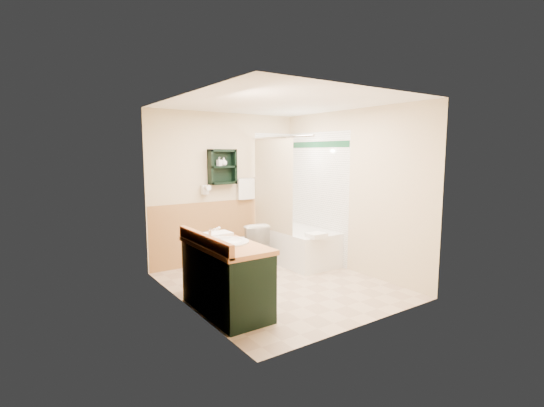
{
  "coord_description": "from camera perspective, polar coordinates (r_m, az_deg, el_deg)",
  "views": [
    {
      "loc": [
        -2.98,
        -4.16,
        1.78
      ],
      "look_at": [
        0.02,
        0.2,
        1.09
      ],
      "focal_mm": 26.0,
      "sensor_mm": 36.0,
      "label": 1
    }
  ],
  "objects": [
    {
      "name": "soap_bottle_a",
      "position": [
        6.24,
        -7.65,
        5.71
      ],
      "size": [
        0.1,
        0.15,
        0.06
      ],
      "primitive_type": "imported",
      "rotation": [
        0.0,
        0.0,
        0.32
      ],
      "color": "white",
      "rests_on": "wall_shelf"
    },
    {
      "name": "counter_towel",
      "position": [
        4.76,
        -7.8,
        -4.41
      ],
      "size": [
        0.3,
        0.23,
        0.04
      ],
      "primitive_type": "cube",
      "color": "white",
      "rests_on": "vanity"
    },
    {
      "name": "ceiling",
      "position": [
        5.16,
        1.12,
        14.6
      ],
      "size": [
        2.6,
        3.0,
        0.04
      ],
      "primitive_type": "cube",
      "color": "white",
      "rests_on": "back_wall"
    },
    {
      "name": "shower_curtain",
      "position": [
        6.21,
        0.09,
        1.64
      ],
      "size": [
        1.05,
        1.05,
        1.7
      ],
      "primitive_type": null,
      "color": "beige",
      "rests_on": "curtain_rod"
    },
    {
      "name": "right_wall",
      "position": [
        6.01,
        11.38,
        1.78
      ],
      "size": [
        0.04,
        3.0,
        2.4
      ],
      "primitive_type": "cube",
      "color": "beige",
      "rests_on": "ground"
    },
    {
      "name": "back_wall",
      "position": [
        6.44,
        -6.82,
        2.24
      ],
      "size": [
        2.6,
        0.04,
        2.4
      ],
      "primitive_type": "cube",
      "color": "beige",
      "rests_on": "ground"
    },
    {
      "name": "toilet",
      "position": [
        6.28,
        -3.07,
        -5.83
      ],
      "size": [
        0.5,
        0.74,
        0.67
      ],
      "primitive_type": "imported",
      "rotation": [
        0.0,
        0.0,
        2.96
      ],
      "color": "white",
      "rests_on": "ground"
    },
    {
      "name": "wainscot_back",
      "position": [
        6.51,
        -6.58,
        -3.93
      ],
      "size": [
        2.58,
        2.58,
        1.0
      ],
      "primitive_type": null,
      "color": "tan",
      "rests_on": "back_wall"
    },
    {
      "name": "hair_dryer",
      "position": [
        6.18,
        -9.71,
        1.97
      ],
      "size": [
        0.1,
        0.24,
        0.18
      ],
      "primitive_type": null,
      "color": "silver",
      "rests_on": "back_wall"
    },
    {
      "name": "tile_accent",
      "position": [
        6.49,
        6.43,
        8.47
      ],
      "size": [
        1.5,
        1.5,
        0.1
      ],
      "primitive_type": null,
      "color": "#134529",
      "rests_on": "right_wall"
    },
    {
      "name": "towel_bar",
      "position": [
        6.54,
        -3.83,
        3.67
      ],
      "size": [
        0.4,
        0.06,
        0.4
      ],
      "primitive_type": null,
      "color": "white",
      "rests_on": "back_wall"
    },
    {
      "name": "floor",
      "position": [
        5.42,
        1.05,
        -11.72
      ],
      "size": [
        3.0,
        3.0,
        0.0
      ],
      "primitive_type": "plane",
      "color": "#C5AD8F",
      "rests_on": "ground"
    },
    {
      "name": "vanity_book",
      "position": [
        4.63,
        -10.76,
        -3.56
      ],
      "size": [
        0.17,
        0.08,
        0.24
      ],
      "primitive_type": "imported",
      "rotation": [
        0.0,
        0.0,
        0.37
      ],
      "color": "black",
      "rests_on": "vanity"
    },
    {
      "name": "tub_towel",
      "position": [
        5.81,
        6.42,
        -4.61
      ],
      "size": [
        0.27,
        0.22,
        0.07
      ],
      "primitive_type": "cube",
      "color": "white",
      "rests_on": "bathtub"
    },
    {
      "name": "tile_back",
      "position": [
        6.95,
        0.88,
        1.43
      ],
      "size": [
        0.95,
        0.95,
        2.1
      ],
      "primitive_type": null,
      "color": "white",
      "rests_on": "back_wall"
    },
    {
      "name": "tile_right",
      "position": [
        6.54,
        6.38,
        1.0
      ],
      "size": [
        1.5,
        1.5,
        2.1
      ],
      "primitive_type": null,
      "color": "white",
      "rests_on": "right_wall"
    },
    {
      "name": "wainscot_left",
      "position": [
        4.67,
        -12.02,
        -8.6
      ],
      "size": [
        2.98,
        2.98,
        1.0
      ],
      "primitive_type": null,
      "color": "tan",
      "rests_on": "left_wall"
    },
    {
      "name": "wall_shelf",
      "position": [
        6.27,
        -7.19,
        5.3
      ],
      "size": [
        0.45,
        0.15,
        0.55
      ],
      "primitive_type": "cube",
      "color": "black",
      "rests_on": "back_wall"
    },
    {
      "name": "soap_bottle_b",
      "position": [
        6.27,
        -7.0,
        5.91
      ],
      "size": [
        0.12,
        0.14,
        0.1
      ],
      "primitive_type": "imported",
      "rotation": [
        0.0,
        0.0,
        0.13
      ],
      "color": "white",
      "rests_on": "wall_shelf"
    },
    {
      "name": "vanity",
      "position": [
        4.5,
        -6.67,
        -10.54
      ],
      "size": [
        0.59,
        1.24,
        0.79
      ],
      "primitive_type": "cube",
      "color": "black",
      "rests_on": "ground"
    },
    {
      "name": "left_wall",
      "position": [
        4.52,
        -12.67,
        -0.08
      ],
      "size": [
        0.04,
        3.0,
        2.4
      ],
      "primitive_type": "cube",
      "color": "beige",
      "rests_on": "ground"
    },
    {
      "name": "bathtub",
      "position": [
        6.53,
        3.35,
        -5.96
      ],
      "size": [
        0.8,
        1.5,
        0.53
      ],
      "primitive_type": "cube",
      "color": "white",
      "rests_on": "ground"
    },
    {
      "name": "curtain_rod",
      "position": [
        6.04,
        1.05,
        9.55
      ],
      "size": [
        0.03,
        1.6,
        0.03
      ],
      "primitive_type": "cylinder",
      "rotation": [
        1.57,
        0.0,
        0.0
      ],
      "color": "silver",
      "rests_on": "back_wall"
    },
    {
      "name": "mirror_glass",
      "position": [
        4.01,
        -9.12,
        3.38
      ],
      "size": [
        1.2,
        1.2,
        0.9
      ],
      "primitive_type": null,
      "color": "white",
      "rests_on": "left_wall"
    },
    {
      "name": "mirror_frame",
      "position": [
        4.0,
        -9.18,
        3.38
      ],
      "size": [
        1.3,
        1.3,
        1.0
      ],
      "primitive_type": null,
      "color": "brown",
      "rests_on": "left_wall"
    }
  ]
}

